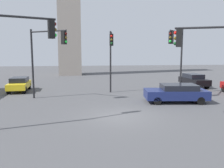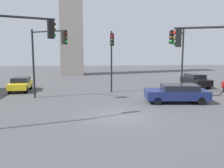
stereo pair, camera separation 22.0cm
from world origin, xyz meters
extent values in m
plane|color=#4C4C4F|center=(0.00, 0.00, 0.00)|extent=(105.98, 105.98, 0.00)
cylinder|color=black|center=(0.42, 8.73, 2.94)|extent=(0.16, 0.16, 5.88)
cylinder|color=black|center=(0.30, 7.37, 5.49)|extent=(0.36, 2.74, 0.12)
cube|color=black|center=(0.20, 6.25, 4.94)|extent=(0.35, 0.35, 1.00)
sphere|color=red|center=(0.18, 6.05, 5.24)|extent=(0.20, 0.20, 0.20)
sphere|color=#594714|center=(0.18, 6.05, 4.94)|extent=(0.20, 0.20, 0.20)
sphere|color=#14471E|center=(0.18, 6.05, 4.64)|extent=(0.20, 0.20, 0.20)
cylinder|color=black|center=(4.71, -1.59, 5.26)|extent=(3.59, 1.63, 0.12)
cube|color=black|center=(3.17, -0.93, 4.71)|extent=(0.42, 0.42, 1.00)
sphere|color=red|center=(2.99, -0.85, 5.01)|extent=(0.20, 0.20, 0.20)
sphere|color=#594714|center=(2.99, -0.85, 4.71)|extent=(0.20, 0.20, 0.20)
sphere|color=#14471E|center=(2.99, -0.85, 4.41)|extent=(0.20, 0.20, 0.20)
cylinder|color=black|center=(6.82, 7.01, 2.98)|extent=(0.16, 0.16, 5.97)
cylinder|color=black|center=(5.75, 5.70, 5.62)|extent=(2.24, 2.70, 0.12)
cube|color=black|center=(4.83, 4.58, 5.07)|extent=(0.45, 0.45, 1.00)
sphere|color=#4C0F0C|center=(4.70, 4.43, 5.37)|extent=(0.20, 0.20, 0.20)
sphere|color=#594714|center=(4.70, 4.43, 5.07)|extent=(0.20, 0.20, 0.20)
sphere|color=green|center=(4.70, 4.43, 4.77)|extent=(0.20, 0.20, 0.20)
cylinder|color=black|center=(-5.44, -1.06, 5.71)|extent=(3.47, 1.61, 0.12)
cube|color=black|center=(-3.96, -0.41, 5.16)|extent=(0.42, 0.42, 1.00)
sphere|color=#4C0F0C|center=(-3.78, -0.32, 5.46)|extent=(0.20, 0.20, 0.20)
sphere|color=#594714|center=(-3.78, -0.32, 5.16)|extent=(0.20, 0.20, 0.20)
sphere|color=green|center=(-3.78, -0.32, 4.86)|extent=(0.20, 0.20, 0.20)
cylinder|color=black|center=(-6.46, 6.63, 2.89)|extent=(0.16, 0.16, 5.79)
cylinder|color=black|center=(-4.96, 5.60, 5.55)|extent=(3.07, 2.16, 0.12)
cube|color=black|center=(-3.66, 4.71, 5.00)|extent=(0.44, 0.44, 1.00)
sphere|color=#4C0F0C|center=(-3.50, 4.60, 5.30)|extent=(0.20, 0.20, 0.20)
sphere|color=#594714|center=(-3.50, 4.60, 5.00)|extent=(0.20, 0.20, 0.20)
sphere|color=green|center=(-3.50, 4.60, 4.70)|extent=(0.20, 0.20, 0.20)
cube|color=yellow|center=(-8.60, 10.42, 0.63)|extent=(1.97, 4.08, 0.57)
cube|color=black|center=(-8.61, 10.62, 1.13)|extent=(1.66, 2.32, 0.52)
cylinder|color=black|center=(-7.80, 9.11, 0.34)|extent=(0.35, 0.70, 0.68)
cylinder|color=black|center=(-9.23, 9.03, 0.34)|extent=(0.35, 0.70, 0.68)
cylinder|color=black|center=(-7.96, 11.81, 0.34)|extent=(0.35, 0.70, 0.68)
cylinder|color=black|center=(-9.39, 11.73, 0.34)|extent=(0.35, 0.70, 0.68)
cube|color=black|center=(10.24, 11.21, 0.65)|extent=(1.87, 4.42, 0.65)
cube|color=black|center=(10.24, 11.43, 1.19)|extent=(1.61, 2.49, 0.52)
cylinder|color=black|center=(11.00, 9.74, 0.32)|extent=(0.33, 0.65, 0.64)
cylinder|color=black|center=(9.56, 9.70, 0.32)|extent=(0.33, 0.65, 0.64)
cylinder|color=black|center=(10.93, 12.71, 0.32)|extent=(0.33, 0.65, 0.64)
cylinder|color=black|center=(9.49, 12.68, 0.32)|extent=(0.33, 0.65, 0.64)
cylinder|color=black|center=(11.56, 7.41, 0.35)|extent=(0.38, 0.72, 0.70)
cube|color=navy|center=(4.95, 3.53, 0.64)|extent=(4.99, 2.68, 0.69)
cube|color=black|center=(5.19, 3.50, 1.18)|extent=(2.87, 2.18, 0.47)
cylinder|color=black|center=(3.24, 2.84, 0.30)|extent=(0.64, 0.45, 0.60)
cylinder|color=black|center=(3.44, 4.59, 0.30)|extent=(0.64, 0.45, 0.60)
cylinder|color=black|center=(6.46, 2.47, 0.30)|extent=(0.64, 0.45, 0.60)
cylinder|color=black|center=(6.66, 4.21, 0.30)|extent=(0.64, 0.45, 0.60)
camera|label=1|loc=(-2.32, -13.96, 3.95)|focal=37.88mm
camera|label=2|loc=(-2.10, -13.99, 3.95)|focal=37.88mm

